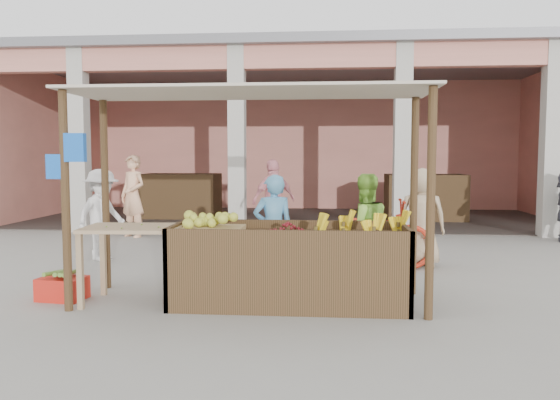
# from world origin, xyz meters

# --- Properties ---
(ground) EXTENTS (60.00, 60.00, 0.00)m
(ground) POSITION_xyz_m (0.00, 0.00, 0.00)
(ground) COLOR gray
(ground) RESTS_ON ground
(market_building) EXTENTS (14.40, 6.40, 4.20)m
(market_building) POSITION_xyz_m (0.05, 8.93, 2.70)
(market_building) COLOR #DD8674
(market_building) RESTS_ON ground
(fruit_stall) EXTENTS (2.60, 0.95, 0.80)m
(fruit_stall) POSITION_xyz_m (0.50, 0.00, 0.40)
(fruit_stall) COLOR #513720
(fruit_stall) RESTS_ON ground
(stall_awning) EXTENTS (4.09, 1.35, 2.39)m
(stall_awning) POSITION_xyz_m (-0.01, 0.06, 1.98)
(stall_awning) COLOR #513720
(stall_awning) RESTS_ON ground
(banana_heap) EXTENTS (1.05, 0.57, 0.19)m
(banana_heap) POSITION_xyz_m (1.23, -0.02, 0.90)
(banana_heap) COLOR yellow
(banana_heap) RESTS_ON fruit_stall
(melon_tray) EXTENTS (0.71, 0.62, 0.19)m
(melon_tray) POSITION_xyz_m (-0.39, 0.03, 0.89)
(melon_tray) COLOR tan
(melon_tray) RESTS_ON fruit_stall
(berry_heap) EXTENTS (0.43, 0.35, 0.14)m
(berry_heap) POSITION_xyz_m (0.49, -0.04, 0.87)
(berry_heap) COLOR maroon
(berry_heap) RESTS_ON fruit_stall
(side_table) EXTENTS (1.12, 0.78, 0.87)m
(side_table) POSITION_xyz_m (-1.25, -0.08, 0.73)
(side_table) COLOR tan
(side_table) RESTS_ON ground
(papaya_pile) EXTENTS (0.75, 0.43, 0.21)m
(papaya_pile) POSITION_xyz_m (-1.25, -0.08, 0.98)
(papaya_pile) COLOR #4C842B
(papaya_pile) RESTS_ON side_table
(red_crate) EXTENTS (0.54, 0.42, 0.26)m
(red_crate) POSITION_xyz_m (-2.14, -0.01, 0.13)
(red_crate) COLOR red
(red_crate) RESTS_ON ground
(plantain_bundle) EXTENTS (0.42, 0.29, 0.08)m
(plantain_bundle) POSITION_xyz_m (-2.14, -0.01, 0.30)
(plantain_bundle) COLOR olive
(plantain_bundle) RESTS_ON red_crate
(produce_sacks) EXTENTS (0.81, 0.50, 0.61)m
(produce_sacks) POSITION_xyz_m (2.65, 5.29, 0.31)
(produce_sacks) COLOR maroon
(produce_sacks) RESTS_ON ground
(vendor_blue) EXTENTS (0.67, 0.57, 1.52)m
(vendor_blue) POSITION_xyz_m (0.23, 0.91, 0.76)
(vendor_blue) COLOR #5599C7
(vendor_blue) RESTS_ON ground
(vendor_green) EXTENTS (0.82, 0.62, 1.52)m
(vendor_green) POSITION_xyz_m (1.39, 0.96, 0.76)
(vendor_green) COLOR #92D444
(vendor_green) RESTS_ON ground
(motorcycle) EXTENTS (0.75, 2.07, 1.08)m
(motorcycle) POSITION_xyz_m (1.49, 2.09, 0.54)
(motorcycle) COLOR #AA2714
(motorcycle) RESTS_ON ground
(shopper_a) EXTENTS (0.88, 1.13, 1.58)m
(shopper_a) POSITION_xyz_m (-2.68, 2.42, 0.79)
(shopper_a) COLOR silver
(shopper_a) RESTS_ON ground
(shopper_b) EXTENTS (1.13, 1.04, 1.72)m
(shopper_b) POSITION_xyz_m (-0.11, 4.59, 0.86)
(shopper_b) COLOR pink
(shopper_b) RESTS_ON ground
(shopper_c) EXTENTS (0.81, 0.54, 1.65)m
(shopper_c) POSITION_xyz_m (2.34, 2.32, 0.83)
(shopper_c) COLOR tan
(shopper_c) RESTS_ON ground
(shopper_e) EXTENTS (0.81, 0.75, 1.76)m
(shopper_e) POSITION_xyz_m (-3.06, 4.93, 0.88)
(shopper_e) COLOR #F6B386
(shopper_e) RESTS_ON ground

